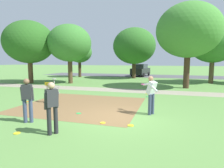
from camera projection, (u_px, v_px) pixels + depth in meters
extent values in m
plane|color=#5B8942|center=(119.00, 117.00, 8.06)|extent=(160.00, 160.00, 0.00)
cube|color=brown|center=(82.00, 105.00, 10.27)|extent=(6.13, 5.56, 0.01)
cylinder|color=#9E9EA3|center=(55.00, 91.00, 10.67)|extent=(0.05, 0.05, 1.35)
cylinder|color=#9E9EA3|center=(54.00, 79.00, 10.58)|extent=(0.24, 0.24, 0.04)
torus|color=#9E9EA3|center=(54.00, 86.00, 10.63)|extent=(0.58, 0.58, 0.02)
torus|color=#9E9EA3|center=(55.00, 93.00, 10.68)|extent=(0.55, 0.55, 0.03)
cylinder|color=#9E9EA3|center=(55.00, 94.00, 10.68)|extent=(0.48, 0.48, 0.02)
cylinder|color=gray|center=(58.00, 90.00, 10.59)|extent=(0.01, 0.01, 0.40)
cylinder|color=gray|center=(59.00, 90.00, 10.74)|extent=(0.01, 0.01, 0.40)
cylinder|color=gray|center=(58.00, 89.00, 10.85)|extent=(0.01, 0.01, 0.40)
cylinder|color=gray|center=(56.00, 89.00, 10.89)|extent=(0.01, 0.01, 0.40)
cylinder|color=gray|center=(53.00, 89.00, 10.84)|extent=(0.01, 0.01, 0.40)
cylinder|color=gray|center=(51.00, 90.00, 10.72)|extent=(0.01, 0.01, 0.40)
cylinder|color=gray|center=(50.00, 90.00, 10.58)|extent=(0.01, 0.01, 0.40)
cylinder|color=gray|center=(51.00, 90.00, 10.46)|extent=(0.01, 0.01, 0.40)
cylinder|color=gray|center=(53.00, 90.00, 10.42)|extent=(0.01, 0.01, 0.40)
cylinder|color=gray|center=(56.00, 90.00, 10.47)|extent=(0.01, 0.01, 0.40)
cylinder|color=#4C3823|center=(47.00, 93.00, 10.93)|extent=(0.04, 0.04, 1.10)
cube|color=gold|center=(47.00, 84.00, 10.87)|extent=(0.28, 0.03, 0.20)
cylinder|color=#384260|center=(25.00, 111.00, 7.29)|extent=(0.14, 0.14, 0.92)
cylinder|color=#384260|center=(31.00, 111.00, 7.32)|extent=(0.14, 0.14, 0.92)
cube|color=#2D2D33|center=(27.00, 92.00, 7.22)|extent=(0.42, 0.35, 0.56)
sphere|color=brown|center=(26.00, 81.00, 7.17)|extent=(0.22, 0.22, 0.22)
cylinder|color=#2D2D33|center=(22.00, 94.00, 7.22)|extent=(0.15, 0.19, 0.55)
cylinder|color=#2D2D33|center=(32.00, 94.00, 7.27)|extent=(0.15, 0.19, 0.55)
cylinder|color=orange|center=(29.00, 97.00, 7.42)|extent=(0.22, 0.22, 0.02)
cylinder|color=#232328|center=(49.00, 121.00, 6.08)|extent=(0.14, 0.14, 0.92)
cylinder|color=#232328|center=(56.00, 120.00, 6.21)|extent=(0.14, 0.14, 0.92)
cube|color=#2D2D33|center=(52.00, 98.00, 6.05)|extent=(0.39, 0.42, 0.56)
sphere|color=tan|center=(51.00, 86.00, 6.00)|extent=(0.22, 0.22, 0.22)
cylinder|color=#2D2D33|center=(46.00, 101.00, 5.96)|extent=(0.19, 0.17, 0.55)
cylinder|color=#2D2D33|center=(57.00, 100.00, 6.19)|extent=(0.19, 0.17, 0.55)
cylinder|color=gold|center=(50.00, 104.00, 6.22)|extent=(0.22, 0.22, 0.02)
cylinder|color=#384260|center=(150.00, 105.00, 8.32)|extent=(0.14, 0.14, 0.92)
cylinder|color=#384260|center=(153.00, 104.00, 8.47)|extent=(0.14, 0.14, 0.92)
cube|color=silver|center=(152.00, 88.00, 8.31)|extent=(0.51, 0.51, 0.60)
sphere|color=#9E7051|center=(151.00, 79.00, 8.30)|extent=(0.22, 0.22, 0.22)
cylinder|color=silver|center=(148.00, 84.00, 8.62)|extent=(0.55, 0.38, 0.21)
cylinder|color=#E53D99|center=(143.00, 84.00, 8.83)|extent=(0.22, 0.22, 0.02)
cylinder|color=silver|center=(153.00, 87.00, 8.06)|extent=(0.46, 0.32, 0.37)
cylinder|color=gold|center=(103.00, 123.00, 7.28)|extent=(0.22, 0.22, 0.02)
cylinder|color=gold|center=(147.00, 94.00, 13.61)|extent=(0.21, 0.21, 0.02)
cylinder|color=green|center=(79.00, 113.00, 8.58)|extent=(0.22, 0.22, 0.02)
cylinder|color=green|center=(148.00, 97.00, 12.53)|extent=(0.25, 0.25, 0.02)
cylinder|color=orange|center=(29.00, 102.00, 11.02)|extent=(0.26, 0.26, 0.02)
cylinder|color=gold|center=(131.00, 125.00, 6.99)|extent=(0.24, 0.24, 0.02)
cylinder|color=gold|center=(17.00, 133.00, 6.25)|extent=(0.22, 0.22, 0.02)
cylinder|color=#422D1E|center=(134.00, 70.00, 25.28)|extent=(0.50, 0.50, 2.18)
ellipsoid|color=#2D6623|center=(134.00, 46.00, 24.89)|extent=(5.56, 5.56, 4.72)
cylinder|color=#4C3823|center=(31.00, 72.00, 19.96)|extent=(0.48, 0.48, 2.34)
ellipsoid|color=#285B1E|center=(29.00, 42.00, 19.58)|extent=(5.10, 5.10, 4.34)
cylinder|color=#4C3823|center=(70.00, 71.00, 19.80)|extent=(0.46, 0.46, 2.47)
ellipsoid|color=#38752D|center=(70.00, 43.00, 19.44)|extent=(4.45, 4.45, 3.78)
cylinder|color=brown|center=(211.00, 72.00, 19.73)|extent=(0.46, 0.46, 2.37)
ellipsoid|color=#38752D|center=(213.00, 43.00, 19.37)|extent=(4.62, 4.62, 3.93)
cylinder|color=#422D1E|center=(80.00, 69.00, 27.25)|extent=(0.42, 0.42, 2.24)
ellipsoid|color=#38752D|center=(79.00, 52.00, 26.95)|extent=(3.54, 3.54, 3.01)
cylinder|color=#422D1E|center=(187.00, 72.00, 16.28)|extent=(0.49, 0.49, 2.87)
ellipsoid|color=#428433|center=(189.00, 30.00, 15.85)|extent=(5.35, 5.35, 4.54)
cube|color=#4C4C51|center=(155.00, 76.00, 28.99)|extent=(36.00, 6.00, 0.01)
cube|color=black|center=(141.00, 71.00, 28.77)|extent=(2.55, 4.46, 0.90)
cube|color=#2D333D|center=(141.00, 66.00, 28.68)|extent=(1.96, 2.44, 0.64)
cylinder|color=black|center=(138.00, 73.00, 30.39)|extent=(0.29, 0.62, 0.60)
cylinder|color=black|center=(149.00, 74.00, 29.57)|extent=(0.29, 0.62, 0.60)
cylinder|color=black|center=(132.00, 75.00, 28.09)|extent=(0.29, 0.62, 0.60)
cylinder|color=black|center=(144.00, 75.00, 27.27)|extent=(0.29, 0.62, 0.60)
cube|color=gray|center=(142.00, 91.00, 14.79)|extent=(40.00, 1.91, 0.00)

